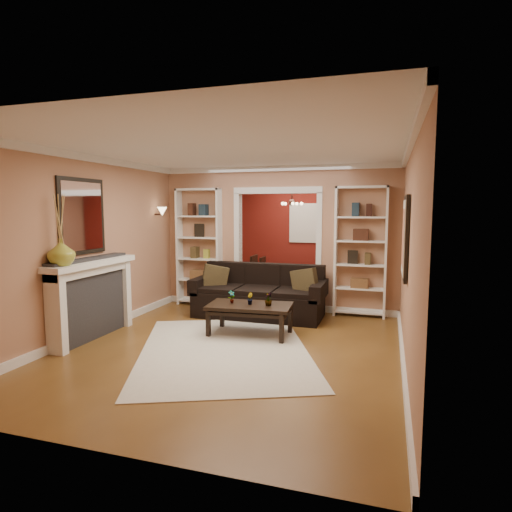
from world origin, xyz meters
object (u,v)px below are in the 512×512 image
(sofa, at_px, (259,291))
(fireplace, at_px, (94,300))
(bookshelf_right, at_px, (360,252))
(dining_table, at_px, (291,281))
(bookshelf_left, at_px, (200,247))
(coffee_table, at_px, (250,320))

(sofa, bearing_deg, fireplace, -134.87)
(bookshelf_right, bearing_deg, dining_table, 133.78)
(bookshelf_left, distance_m, bookshelf_right, 3.10)
(sofa, height_order, coffee_table, sofa)
(fireplace, xyz_separation_m, dining_table, (2.02, 4.22, -0.30))
(fireplace, bearing_deg, sofa, 45.13)
(coffee_table, bearing_deg, dining_table, 87.19)
(bookshelf_left, xyz_separation_m, bookshelf_right, (3.10, 0.00, 0.00))
(sofa, bearing_deg, dining_table, 87.96)
(sofa, bearing_deg, bookshelf_left, 157.51)
(coffee_table, xyz_separation_m, bookshelf_left, (-1.60, 1.69, 0.91))
(sofa, bearing_deg, bookshelf_right, 18.85)
(fireplace, distance_m, dining_table, 4.69)
(bookshelf_right, height_order, fireplace, bookshelf_right)
(sofa, distance_m, bookshelf_left, 1.67)
(coffee_table, height_order, bookshelf_right, bookshelf_right)
(coffee_table, bearing_deg, bookshelf_left, 128.64)
(bookshelf_right, bearing_deg, bookshelf_left, 180.00)
(fireplace, bearing_deg, dining_table, 64.40)
(sofa, xyz_separation_m, fireplace, (-1.94, -1.95, 0.12))
(sofa, bearing_deg, coffee_table, -80.01)
(bookshelf_right, height_order, dining_table, bookshelf_right)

